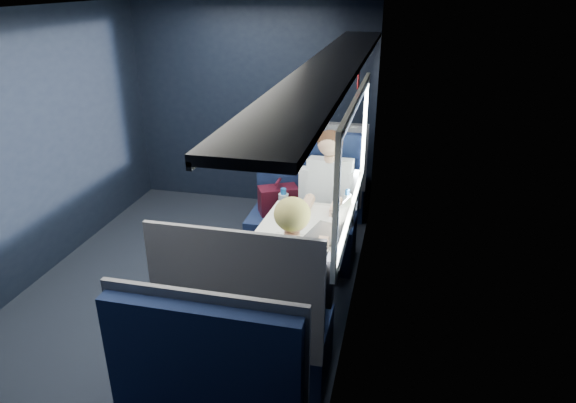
% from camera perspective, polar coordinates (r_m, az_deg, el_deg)
% --- Properties ---
extents(ground, '(2.80, 4.20, 0.01)m').
position_cam_1_polar(ground, '(4.61, -11.13, -9.91)').
color(ground, black).
extents(room_shell, '(3.00, 4.40, 2.40)m').
position_cam_1_polar(room_shell, '(3.99, -12.49, 8.10)').
color(room_shell, black).
rests_on(room_shell, ground).
extents(table, '(0.62, 1.00, 0.74)m').
position_cam_1_polar(table, '(3.99, 1.86, -3.95)').
color(table, '#54565E').
rests_on(table, ground).
extents(seat_bay_near, '(1.04, 0.62, 1.26)m').
position_cam_1_polar(seat_bay_near, '(4.89, 1.58, -1.58)').
color(seat_bay_near, '#0B1433').
rests_on(seat_bay_near, ground).
extents(seat_bay_far, '(1.04, 0.62, 1.26)m').
position_cam_1_polar(seat_bay_far, '(3.44, -4.21, -13.92)').
color(seat_bay_far, '#0B1433').
rests_on(seat_bay_far, ground).
extents(seat_row_front, '(1.04, 0.51, 1.16)m').
position_cam_1_polar(seat_row_front, '(5.73, 3.55, 2.12)').
color(seat_row_front, '#0B1433').
rests_on(seat_row_front, ground).
extents(man, '(0.53, 0.56, 1.32)m').
position_cam_1_polar(man, '(4.58, 4.41, 0.54)').
color(man, black).
rests_on(man, ground).
extents(woman, '(0.53, 0.56, 1.32)m').
position_cam_1_polar(woman, '(3.34, 0.62, -8.57)').
color(woman, black).
rests_on(woman, ground).
extents(papers, '(0.61, 0.84, 0.01)m').
position_cam_1_polar(papers, '(3.99, 1.05, -2.60)').
color(papers, white).
rests_on(papers, table).
extents(laptop, '(0.34, 0.39, 0.26)m').
position_cam_1_polar(laptop, '(3.83, 5.19, -2.80)').
color(laptop, silver).
rests_on(laptop, table).
extents(bottle_small, '(0.07, 0.07, 0.23)m').
position_cam_1_polar(bottle_small, '(4.13, 6.56, -0.35)').
color(bottle_small, silver).
rests_on(bottle_small, table).
extents(cup, '(0.08, 0.08, 0.10)m').
position_cam_1_polar(cup, '(4.28, 6.89, -0.24)').
color(cup, white).
rests_on(cup, table).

